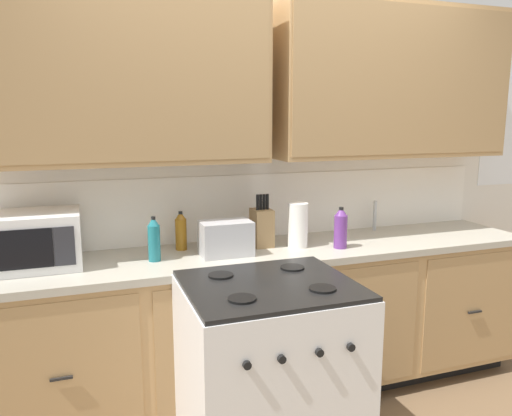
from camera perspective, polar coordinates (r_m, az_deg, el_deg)
The scene contains 11 objects.
wall_unit at distance 2.99m, azimuth 1.16°, elevation 9.85°, with size 4.38×0.40×2.39m.
counter_run at distance 3.05m, azimuth 2.41°, elevation -12.72°, with size 3.21×0.64×0.92m.
stove_range at distance 2.42m, azimuth 1.50°, elevation -19.12°, with size 0.76×0.68×0.95m.
microwave at distance 2.74m, azimuth -24.43°, elevation -3.39°, with size 0.48×0.37×0.28m.
toaster at distance 2.73m, azimuth -3.48°, elevation -3.47°, with size 0.28×0.18×0.19m.
knife_block at distance 2.92m, azimuth 0.68°, elevation -2.18°, with size 0.11×0.14×0.31m.
sink_faucet at distance 3.42m, azimuth 13.45°, elevation -0.86°, with size 0.02×0.02×0.20m, color #B2B5BA.
paper_towel_roll at distance 2.91m, azimuth 4.82°, elevation -1.96°, with size 0.12×0.12×0.26m, color white.
bottle_amber at distance 2.87m, azimuth -8.60°, elevation -2.62°, with size 0.07×0.07×0.22m.
bottle_teal at distance 2.67m, azimuth -11.61°, elevation -3.54°, with size 0.06×0.06×0.24m.
bottle_violet at distance 2.92m, azimuth 9.67°, elevation -2.28°, with size 0.08×0.08×0.24m.
Camera 1 is at (-1.05, -2.30, 1.66)m, focal length 34.90 mm.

